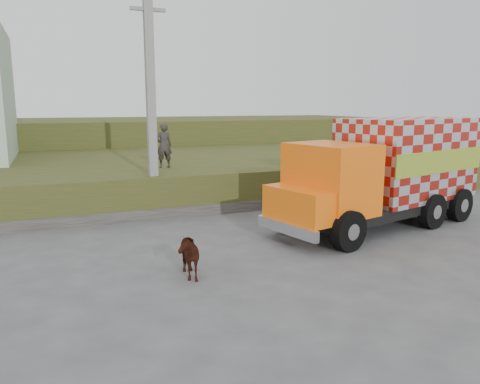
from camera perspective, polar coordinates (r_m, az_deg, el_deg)
name	(u,v)px	position (r m, az deg, el deg)	size (l,w,h in m)	color
ground	(224,248)	(13.42, -2.01, -6.87)	(120.00, 120.00, 0.00)	#474749
embankment	(151,174)	(22.70, -10.74, 2.14)	(40.00, 12.00, 1.50)	#314617
embankment_far	(117,141)	(34.40, -14.80, 6.07)	(40.00, 12.00, 3.00)	#314617
retaining_strip	(129,216)	(16.84, -13.40, -2.82)	(16.00, 0.50, 0.40)	#595651
utility_pole	(151,103)	(16.97, -10.79, 10.59)	(1.20, 0.30, 8.00)	gray
cargo_truck	(387,171)	(16.36, 17.48, 2.44)	(8.39, 4.40, 3.58)	black
cow	(185,253)	(11.22, -6.70, -7.45)	(0.61, 1.34, 1.14)	black
pedestrian	(164,145)	(19.23, -9.27, 5.62)	(0.66, 0.43, 1.80)	#302E2B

